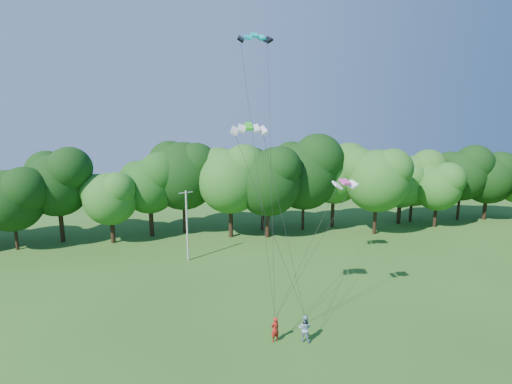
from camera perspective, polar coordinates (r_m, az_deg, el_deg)
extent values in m
cylinder|color=#ABACA4|center=(42.87, -9.83, -4.83)|extent=(0.19, 0.19, 7.62)
cube|color=#ABACA4|center=(42.02, -9.99, -0.08)|extent=(1.44, 0.65, 0.08)
imported|color=#AE1F16|center=(29.16, 2.73, -19.00)|extent=(0.77, 0.63, 1.80)
imported|color=#8AA7BF|center=(29.32, 6.97, -18.76)|extent=(1.18, 1.11, 1.92)
cube|color=#05A4AA|center=(31.68, -0.25, 21.49)|extent=(2.55, 1.19, 0.57)
cube|color=green|center=(26.74, -1.05, 9.36)|extent=(2.45, 1.25, 0.53)
cube|color=#E13E9E|center=(30.21, 12.58, 1.44)|extent=(1.90, 1.04, 0.37)
cylinder|color=black|center=(53.74, 0.96, -3.13)|extent=(0.39, 0.39, 4.40)
ellipsoid|color=black|center=(52.60, 0.98, 3.00)|extent=(8.80, 8.80, 9.60)
cylinder|color=black|center=(61.94, 21.26, -2.18)|extent=(0.43, 0.43, 3.95)
ellipsoid|color=#29591B|center=(61.01, 21.61, 2.58)|extent=(7.90, 7.90, 8.62)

